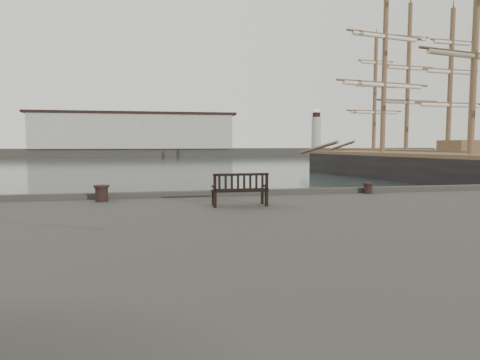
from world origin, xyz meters
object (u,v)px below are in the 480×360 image
object	(u,v)px
bollard_left	(102,193)
bench	(240,196)
tall_ship_far	(405,163)
bollard_right	(368,188)
tall_ship_main	(469,176)

from	to	relation	value
bollard_left	bench	bearing A→B (deg)	-23.47
tall_ship_far	bench	bearing A→B (deg)	-132.01
bollard_right	tall_ship_far	world-z (taller)	tall_ship_far
bench	tall_ship_far	distance (m)	47.70
bench	bollard_left	size ratio (longest dim) A/B	3.19
bollard_right	tall_ship_main	size ratio (longest dim) A/B	0.01
tall_ship_far	tall_ship_main	bearing A→B (deg)	-113.90
bollard_right	tall_ship_far	bearing A→B (deg)	56.09
bollard_right	tall_ship_main	distance (m)	23.59
bench	tall_ship_main	xyz separation A→B (m)	(22.05, 18.09, -1.15)
bollard_left	tall_ship_far	world-z (taller)	tall_ship_far
bollard_left	tall_ship_far	distance (m)	48.88
bollard_left	tall_ship_main	world-z (taller)	tall_ship_main
bench	bollard_right	size ratio (longest dim) A/B	4.15
bollard_left	tall_ship_main	xyz separation A→B (m)	(25.88, 16.43, -1.11)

